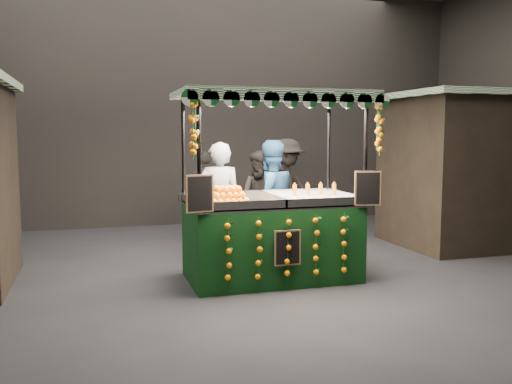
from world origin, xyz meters
name	(u,v)px	position (x,y,z in m)	size (l,w,h in m)	color
ground	(259,285)	(0.00, 0.00, 0.00)	(12.00, 12.00, 0.00)	black
market_hall	(260,11)	(0.00, 0.00, 3.38)	(12.10, 10.10, 5.05)	black
neighbour_stall_right	(477,169)	(4.40, 1.50, 1.31)	(3.00, 2.20, 2.60)	black
juice_stall	(273,222)	(0.25, 0.22, 0.76)	(2.52, 1.48, 2.44)	black
vendor_grey	(219,203)	(-0.21, 1.32, 0.89)	(0.72, 0.54, 1.79)	gray
vendor_blue	(270,200)	(0.58, 1.37, 0.91)	(0.99, 0.84, 1.82)	navy
shopper_1	(262,201)	(0.65, 2.00, 0.82)	(1.00, 1.00, 1.64)	black
shopper_2	(205,197)	(-0.11, 2.94, 0.80)	(0.96, 0.44, 1.60)	#2D2925
shopper_3	(287,187)	(1.55, 3.28, 0.91)	(1.34, 1.09, 1.81)	#282220
shopper_5	(405,179)	(4.50, 3.95, 0.94)	(1.68, 1.57, 1.88)	black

